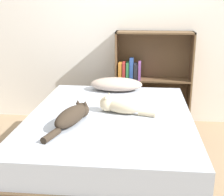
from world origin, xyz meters
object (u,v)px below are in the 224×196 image
(cat_light, at_px, (119,106))
(pillow, at_px, (116,84))
(bed, at_px, (110,144))
(bookshelf, at_px, (150,77))
(cat_dark, at_px, (72,116))

(cat_light, bearing_deg, pillow, -67.82)
(bed, relative_size, bookshelf, 1.63)
(cat_light, xyz_separation_m, bookshelf, (0.29, 1.20, -0.03))
(cat_dark, bearing_deg, cat_light, -32.92)
(bed, bearing_deg, cat_light, 32.46)
(bed, xyz_separation_m, cat_dark, (-0.27, -0.25, 0.34))
(cat_dark, height_order, bookshelf, bookshelf)
(bookshelf, bearing_deg, bed, -105.98)
(bed, xyz_separation_m, pillow, (-0.01, 0.74, 0.35))
(cat_dark, bearing_deg, pillow, 1.75)
(cat_light, distance_m, bookshelf, 1.23)
(pillow, relative_size, cat_light, 1.14)
(bed, bearing_deg, pillow, 90.93)
(bed, xyz_separation_m, bookshelf, (0.35, 1.24, 0.31))
(cat_light, height_order, bookshelf, bookshelf)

